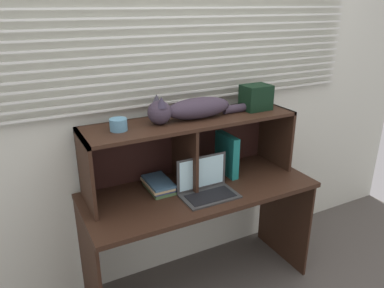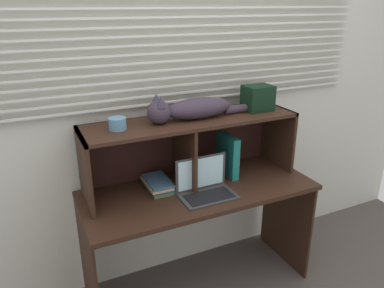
{
  "view_description": "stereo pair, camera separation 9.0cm",
  "coord_description": "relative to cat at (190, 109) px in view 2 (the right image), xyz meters",
  "views": [
    {
      "loc": [
        -1.01,
        -1.62,
        1.87
      ],
      "look_at": [
        0.0,
        0.32,
        1.03
      ],
      "focal_mm": 34.49,
      "sensor_mm": 36.0,
      "label": 1
    },
    {
      "loc": [
        -0.93,
        -1.66,
        1.87
      ],
      "look_at": [
        0.0,
        0.32,
        1.03
      ],
      "focal_mm": 34.49,
      "sensor_mm": 36.0,
      "label": 2
    }
  ],
  "objects": [
    {
      "name": "storage_box",
      "position": [
        0.49,
        0.0,
        0.01
      ],
      "size": [
        0.19,
        0.14,
        0.17
      ],
      "primitive_type": "cube",
      "color": "black",
      "rests_on": "hutch_shelf_unit"
    },
    {
      "name": "binder_upright",
      "position": [
        0.28,
        0.0,
        -0.36
      ],
      "size": [
        0.05,
        0.23,
        0.28
      ],
      "primitive_type": "cube",
      "color": "#19736E",
      "rests_on": "desk"
    },
    {
      "name": "back_panel_with_blinds",
      "position": [
        0.01,
        0.23,
        -0.01
      ],
      "size": [
        4.4,
        0.08,
        2.5
      ],
      "color": "beige",
      "rests_on": "ground"
    },
    {
      "name": "book_stack",
      "position": [
        -0.23,
        0.0,
        -0.47
      ],
      "size": [
        0.15,
        0.25,
        0.06
      ],
      "color": "#44653D",
      "rests_on": "desk"
    },
    {
      "name": "cat",
      "position": [
        0.0,
        0.0,
        0.0
      ],
      "size": [
        0.73,
        0.15,
        0.17
      ],
      "color": "#362C39",
      "rests_on": "hutch_shelf_unit"
    },
    {
      "name": "hutch_shelf_unit",
      "position": [
        0.01,
        0.03,
        -0.19
      ],
      "size": [
        1.37,
        0.37,
        0.43
      ],
      "color": "#301D13",
      "rests_on": "desk"
    },
    {
      "name": "desk",
      "position": [
        0.01,
        -0.11,
        -0.65
      ],
      "size": [
        1.48,
        0.6,
        0.77
      ],
      "color": "#301D13",
      "rests_on": "ground"
    },
    {
      "name": "laptop",
      "position": [
        0.01,
        -0.19,
        -0.45
      ],
      "size": [
        0.34,
        0.21,
        0.23
      ],
      "color": "#343434",
      "rests_on": "desk"
    },
    {
      "name": "small_basket",
      "position": [
        -0.45,
        0.0,
        -0.03
      ],
      "size": [
        0.1,
        0.1,
        0.07
      ],
      "primitive_type": "cylinder",
      "color": "teal",
      "rests_on": "hutch_shelf_unit"
    }
  ]
}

